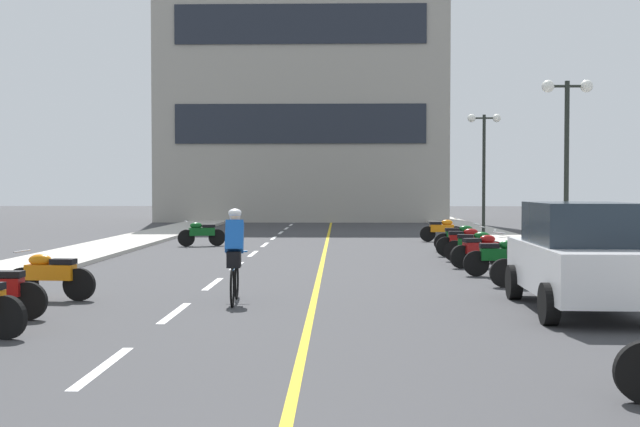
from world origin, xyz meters
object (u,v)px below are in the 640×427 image
Objects in this scene: motorcycle_4 at (50,275)px; motorcycle_8 at (475,245)px; motorcycle_6 at (500,256)px; motorcycle_9 at (465,241)px; motorcycle_12 at (442,229)px; cyclist_rider at (234,253)px; street_lamp_mid at (567,127)px; motorcycle_7 at (481,250)px; motorcycle_5 at (531,265)px; street_lamp_far at (484,146)px; motorcycle_10 at (460,237)px; motorcycle_11 at (201,233)px; parked_car_near at (581,257)px.

motorcycle_4 is 11.99m from motorcycle_8.
motorcycle_6 is 5.40m from motorcycle_9.
motorcycle_6 and motorcycle_12 have the same top height.
motorcycle_12 is 0.96× the size of cyclist_rider.
street_lamp_mid reaches higher than motorcycle_9.
motorcycle_5 is at bearing -85.68° from motorcycle_7.
motorcycle_4 and motorcycle_8 have the same top height.
street_lamp_far is 10.12m from motorcycle_10.
motorcycle_7 is at bearing 49.19° from cyclist_rider.
motorcycle_6 is at bearing 37.90° from cyclist_rider.
street_lamp_mid is at bearing -71.91° from motorcycle_12.
street_lamp_far is 3.06× the size of motorcycle_4.
motorcycle_8 is at bearing 40.67° from motorcycle_4.
motorcycle_12 is (0.04, 4.86, 0.00)m from motorcycle_10.
motorcycle_5 is 7.47m from motorcycle_9.
motorcycle_10 and motorcycle_11 have the same top height.
motorcycle_12 is at bearing 16.52° from motorcycle_11.
motorcycle_7 is (-0.37, 7.31, -0.44)m from parked_car_near.
motorcycle_11 is (-8.69, 4.20, 0.00)m from motorcycle_9.
motorcycle_6 is 12.94m from motorcycle_11.
street_lamp_far is 13.68m from motorcycle_8.
cyclist_rider is (-5.67, -9.80, 0.41)m from motorcycle_9.
parked_car_near is at bearing -8.40° from cyclist_rider.
motorcycle_4 is at bearing -128.61° from motorcycle_10.
street_lamp_mid reaches higher than motorcycle_11.
street_lamp_far is 2.95× the size of cyclist_rider.
motorcycle_7 and motorcycle_8 have the same top height.
cyclist_rider reaches higher than motorcycle_11.
street_lamp_far is 24.10m from motorcycle_4.
motorcycle_7 is 0.97× the size of motorcycle_10.
motorcycle_8 is (-2.75, -0.84, -3.35)m from street_lamp_mid.
motorcycle_10 is (9.26, 11.59, 0.00)m from motorcycle_4.
motorcycle_7 is 0.97× the size of motorcycle_9.
motorcycle_12 is at bearing 60.52° from motorcycle_4.
motorcycle_7 is (-0.31, 4.10, 0.00)m from motorcycle_5.
street_lamp_far is 3.06× the size of motorcycle_10.
street_lamp_mid is 4.42m from motorcycle_8.
motorcycle_6 is 7.38m from motorcycle_10.
motorcycle_6 is 1.04× the size of motorcycle_11.
motorcycle_8 is at bearing -34.58° from motorcycle_11.
cyclist_rider is (3.02, -14.00, 0.41)m from motorcycle_11.
street_lamp_mid is 2.97× the size of motorcycle_12.
motorcycle_5 is at bearing 21.69° from cyclist_rider.
cyclist_rider is at bearing -116.35° from motorcycle_10.
cyclist_rider reaches higher than motorcycle_9.
motorcycle_12 is at bearing 70.54° from cyclist_rider.
motorcycle_12 is (0.21, 8.64, 0.00)m from motorcycle_8.
motorcycle_7 is at bearing -91.84° from motorcycle_9.
street_lamp_mid is 8.86m from motorcycle_12.
motorcycle_4 is 10.00m from motorcycle_6.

